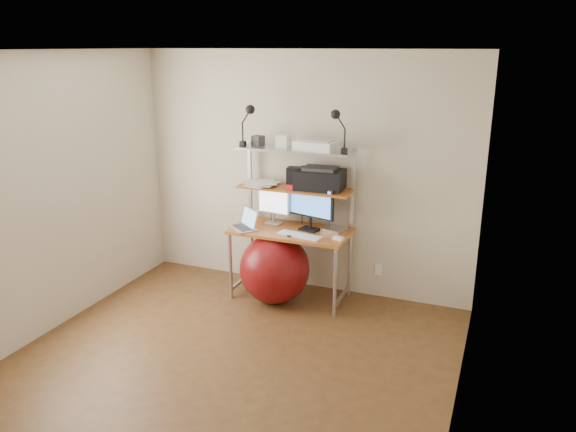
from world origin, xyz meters
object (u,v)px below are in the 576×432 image
at_px(monitor_black, 311,204).
at_px(laptop, 246,224).
at_px(monitor_silver, 274,203).
at_px(exercise_ball, 275,269).
at_px(printer, 320,179).

bearing_deg(monitor_black, laptop, -147.12).
bearing_deg(monitor_black, monitor_silver, -171.86).
bearing_deg(exercise_ball, monitor_silver, 114.10).
xyz_separation_m(monitor_black, exercise_ball, (-0.30, -0.24, -0.65)).
relative_size(monitor_black, exercise_ball, 0.75).
xyz_separation_m(monitor_silver, monitor_black, (0.42, -0.05, 0.05)).
bearing_deg(laptop, monitor_black, 56.15).
relative_size(laptop, printer, 0.78).
height_order(printer, exercise_ball, printer).
height_order(monitor_black, printer, printer).
relative_size(monitor_silver, printer, 0.84).
xyz_separation_m(monitor_silver, printer, (0.49, 0.04, 0.30)).
distance_m(monitor_silver, laptop, 0.37).
bearing_deg(printer, monitor_black, -130.87).
height_order(monitor_black, exercise_ball, monitor_black).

